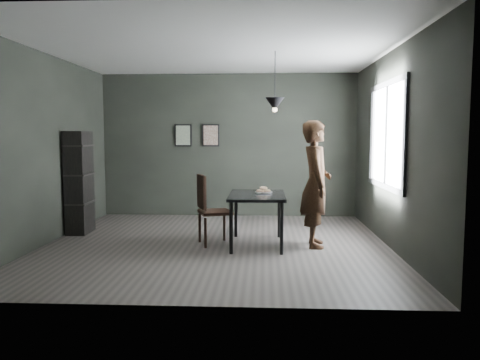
{
  "coord_description": "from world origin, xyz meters",
  "views": [
    {
      "loc": [
        0.7,
        -6.73,
        1.6
      ],
      "look_at": [
        0.35,
        0.05,
        0.95
      ],
      "focal_mm": 35.0,
      "sensor_mm": 36.0,
      "label": 1
    }
  ],
  "objects_px": {
    "wood_chair": "(209,205)",
    "shelf_unit": "(79,182)",
    "white_plate": "(264,193)",
    "cafe_table": "(257,199)",
    "woman": "(316,184)",
    "pendant_lamp": "(275,104)"
  },
  "relations": [
    {
      "from": "white_plate",
      "to": "cafe_table",
      "type": "bearing_deg",
      "value": -127.57
    },
    {
      "from": "woman",
      "to": "pendant_lamp",
      "type": "xyz_separation_m",
      "value": [
        -0.59,
        0.12,
        1.15
      ]
    },
    {
      "from": "cafe_table",
      "to": "white_plate",
      "type": "relative_size",
      "value": 5.22
    },
    {
      "from": "white_plate",
      "to": "wood_chair",
      "type": "relative_size",
      "value": 0.22
    },
    {
      "from": "cafe_table",
      "to": "shelf_unit",
      "type": "distance_m",
      "value": 3.01
    },
    {
      "from": "wood_chair",
      "to": "pendant_lamp",
      "type": "height_order",
      "value": "pendant_lamp"
    },
    {
      "from": "cafe_table",
      "to": "white_plate",
      "type": "height_order",
      "value": "white_plate"
    },
    {
      "from": "cafe_table",
      "to": "wood_chair",
      "type": "bearing_deg",
      "value": -179.05
    },
    {
      "from": "white_plate",
      "to": "woman",
      "type": "distance_m",
      "value": 0.78
    },
    {
      "from": "woman",
      "to": "pendant_lamp",
      "type": "height_order",
      "value": "pendant_lamp"
    },
    {
      "from": "woman",
      "to": "shelf_unit",
      "type": "height_order",
      "value": "woman"
    },
    {
      "from": "shelf_unit",
      "to": "wood_chair",
      "type": "bearing_deg",
      "value": -20.67
    },
    {
      "from": "cafe_table",
      "to": "woman",
      "type": "height_order",
      "value": "woman"
    },
    {
      "from": "wood_chair",
      "to": "cafe_table",
      "type": "bearing_deg",
      "value": -19.23
    },
    {
      "from": "cafe_table",
      "to": "white_plate",
      "type": "xyz_separation_m",
      "value": [
        0.09,
        0.12,
        0.08
      ]
    },
    {
      "from": "white_plate",
      "to": "pendant_lamp",
      "type": "xyz_separation_m",
      "value": [
        0.16,
        -0.02,
        1.29
      ]
    },
    {
      "from": "cafe_table",
      "to": "pendant_lamp",
      "type": "xyz_separation_m",
      "value": [
        0.25,
        0.1,
        1.38
      ]
    },
    {
      "from": "cafe_table",
      "to": "pendant_lamp",
      "type": "distance_m",
      "value": 1.41
    },
    {
      "from": "wood_chair",
      "to": "shelf_unit",
      "type": "relative_size",
      "value": 0.62
    },
    {
      "from": "pendant_lamp",
      "to": "wood_chair",
      "type": "bearing_deg",
      "value": -173.3
    },
    {
      "from": "white_plate",
      "to": "woman",
      "type": "relative_size",
      "value": 0.13
    },
    {
      "from": "woman",
      "to": "pendant_lamp",
      "type": "bearing_deg",
      "value": 78.96
    }
  ]
}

